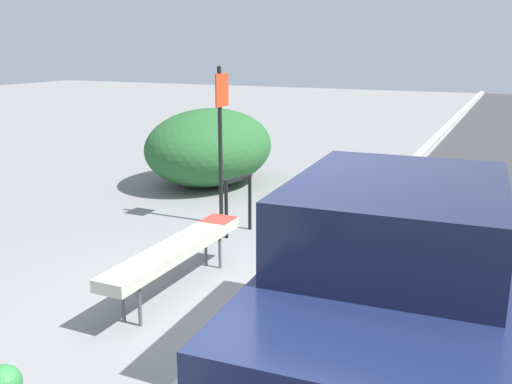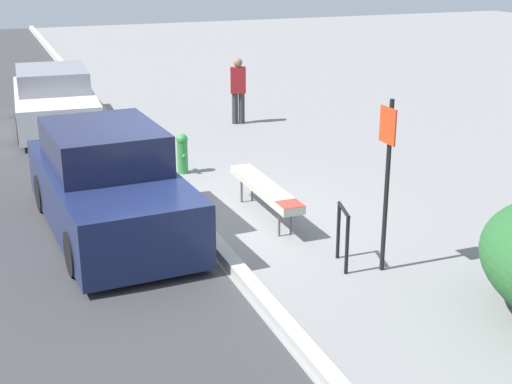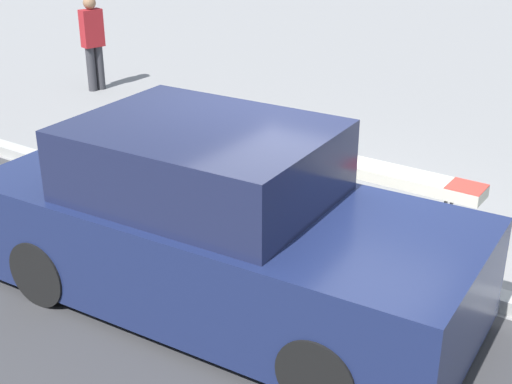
% 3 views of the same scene
% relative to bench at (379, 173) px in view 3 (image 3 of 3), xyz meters
% --- Properties ---
extents(ground_plane, '(60.00, 60.00, 0.00)m').
position_rel_bench_xyz_m(ground_plane, '(-0.23, -1.10, -0.48)').
color(ground_plane, gray).
extents(curb, '(60.00, 0.20, 0.13)m').
position_rel_bench_xyz_m(curb, '(-0.23, -1.10, -0.42)').
color(curb, '#A8A8A3').
rests_on(curb, ground_plane).
extents(bench, '(2.28, 0.35, 0.56)m').
position_rel_bench_xyz_m(bench, '(0.00, 0.00, 0.00)').
color(bench, '#515156').
rests_on(bench, ground_plane).
extents(fire_hydrant, '(0.36, 0.22, 0.77)m').
position_rel_bench_xyz_m(fire_hydrant, '(-2.75, -0.57, -0.07)').
color(fire_hydrant, '#338C3F').
rests_on(fire_hydrant, ground_plane).
extents(pedestrian, '(0.28, 0.40, 1.58)m').
position_rel_bench_xyz_m(pedestrian, '(-6.14, 1.78, 0.36)').
color(pedestrian, '#333338').
rests_on(pedestrian, ground_plane).
extents(parked_car_near, '(4.35, 1.97, 1.58)m').
position_rel_bench_xyz_m(parked_car_near, '(-0.37, -2.37, 0.22)').
color(parked_car_near, black).
rests_on(parked_car_near, ground_plane).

